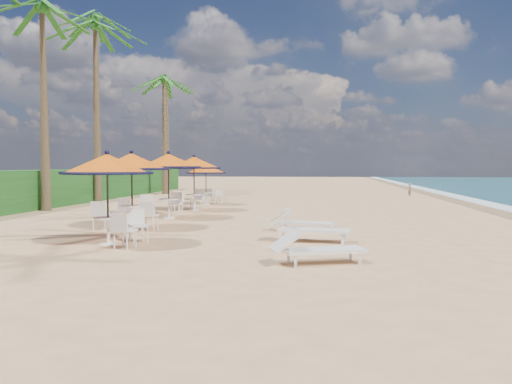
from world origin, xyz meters
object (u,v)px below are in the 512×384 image
(station_2, at_px, (168,167))
(lounger_far, at_px, (298,221))
(station_3, at_px, (193,169))
(station_4, at_px, (206,174))
(lounger_near, at_px, (315,248))
(station_1, at_px, (130,171))
(lounger_mid, at_px, (305,228))
(station_0, at_px, (110,173))

(station_2, bearing_deg, lounger_far, -32.53)
(station_3, xyz_separation_m, station_4, (-0.19, 3.35, -0.25))
(station_2, bearing_deg, lounger_near, -55.07)
(station_1, bearing_deg, station_4, 89.47)
(station_2, height_order, station_4, station_2)
(lounger_mid, bearing_deg, lounger_near, -78.04)
(lounger_far, bearing_deg, station_2, 158.77)
(station_2, bearing_deg, lounger_mid, -43.93)
(station_0, xyz_separation_m, station_2, (-0.59, 6.51, 0.13))
(lounger_mid, bearing_deg, station_3, 127.89)
(station_0, bearing_deg, lounger_near, -18.93)
(station_1, bearing_deg, lounger_near, -40.27)
(station_0, bearing_deg, station_2, 95.20)
(lounger_mid, bearing_deg, station_1, 166.10)
(lounger_near, bearing_deg, lounger_mid, 75.29)
(lounger_mid, bearing_deg, station_0, -159.79)
(station_3, distance_m, lounger_near, 13.12)
(station_0, xyz_separation_m, station_1, (-0.80, 3.30, 0.00))
(station_1, bearing_deg, station_2, 86.34)
(station_0, distance_m, lounger_mid, 5.25)
(lounger_near, height_order, lounger_far, lounger_near)
(station_3, relative_size, lounger_far, 1.25)
(station_0, height_order, lounger_mid, station_0)
(lounger_mid, xyz_separation_m, lounger_far, (-0.28, 1.96, -0.04))
(station_0, distance_m, station_3, 9.94)
(station_1, height_order, station_3, station_3)
(lounger_near, bearing_deg, station_2, 104.30)
(station_0, distance_m, station_4, 13.30)
(station_2, xyz_separation_m, lounger_mid, (5.48, -5.28, -1.61))
(station_2, relative_size, lounger_mid, 1.15)
(station_3, distance_m, station_4, 3.36)
(station_1, relative_size, lounger_far, 1.24)
(station_3, height_order, lounger_far, station_3)
(station_4, distance_m, lounger_near, 16.23)
(station_0, xyz_separation_m, station_3, (-0.51, 9.93, 0.01))
(station_0, height_order, station_4, station_0)
(station_4, bearing_deg, lounger_near, -68.59)
(station_0, relative_size, station_3, 0.96)
(station_2, relative_size, lounger_near, 1.27)
(station_3, xyz_separation_m, lounger_near, (5.71, -11.71, -1.52))
(station_3, bearing_deg, station_2, -91.32)
(station_4, distance_m, lounger_far, 11.46)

